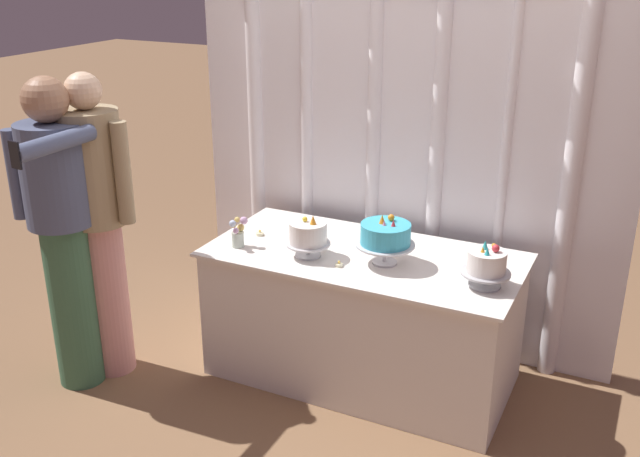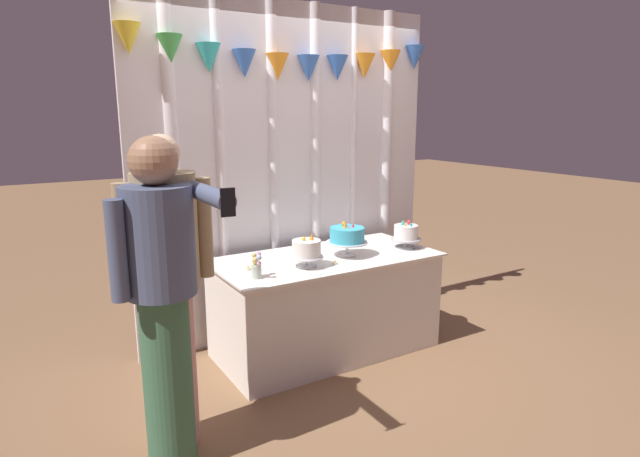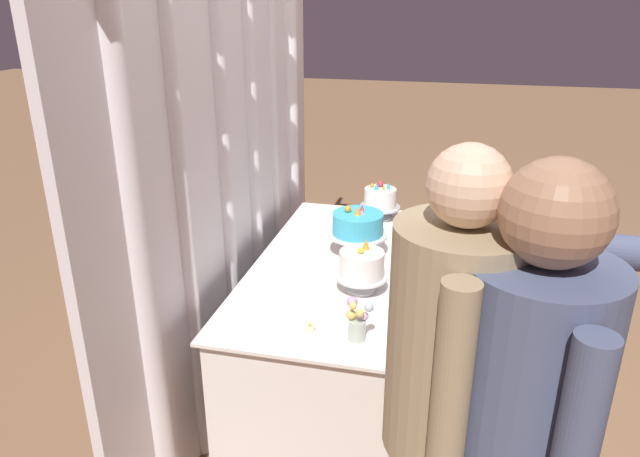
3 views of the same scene
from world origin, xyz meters
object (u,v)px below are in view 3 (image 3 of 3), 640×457
at_px(tealight_near_left, 379,270).
at_px(cake_display_center, 358,225).
at_px(tealight_far_left, 310,328).
at_px(cake_display_leftmost, 362,266).
at_px(flower_vase, 357,321).
at_px(guest_man_dark_suit, 445,429).
at_px(cake_table, 338,328).
at_px(cake_display_rightmost, 380,199).

bearing_deg(tealight_near_left, cake_display_center, 36.03).
bearing_deg(tealight_far_left, cake_display_center, -3.88).
xyz_separation_m(cake_display_leftmost, flower_vase, (-0.40, -0.05, -0.04)).
bearing_deg(guest_man_dark_suit, tealight_near_left, 15.34).
height_order(cake_display_leftmost, tealight_far_left, cake_display_leftmost).
bearing_deg(cake_display_center, flower_vase, -170.05).
xyz_separation_m(cake_table, cake_display_center, (0.14, -0.07, 0.53)).
relative_size(cake_display_rightmost, tealight_far_left, 5.36).
bearing_deg(tealight_near_left, cake_display_leftmost, 165.47).
xyz_separation_m(cake_display_center, flower_vase, (-0.80, -0.14, -0.07)).
height_order(cake_display_leftmost, tealight_near_left, cake_display_leftmost).
xyz_separation_m(cake_table, tealight_near_left, (-0.05, -0.21, 0.38)).
relative_size(tealight_far_left, tealight_near_left, 1.17).
xyz_separation_m(cake_table, guest_man_dark_suit, (-1.31, -0.55, 0.56)).
relative_size(cake_table, cake_display_rightmost, 6.96).
height_order(cake_display_rightmost, guest_man_dark_suit, guest_man_dark_suit).
distance_m(flower_vase, tealight_near_left, 0.61).
bearing_deg(cake_table, cake_display_center, -24.87).
bearing_deg(tealight_near_left, guest_man_dark_suit, -164.66).
height_order(cake_display_rightmost, flower_vase, cake_display_rightmost).
xyz_separation_m(tealight_far_left, guest_man_dark_suit, (-0.68, -0.54, 0.18)).
height_order(tealight_far_left, guest_man_dark_suit, guest_man_dark_suit).
bearing_deg(tealight_far_left, cake_display_rightmost, -4.09).
bearing_deg(tealight_far_left, tealight_near_left, -18.45).
distance_m(cake_table, tealight_near_left, 0.44).
distance_m(tealight_far_left, guest_man_dark_suit, 0.88).
bearing_deg(cake_table, guest_man_dark_suit, -157.12).
distance_m(cake_display_center, guest_man_dark_suit, 1.54).
height_order(cake_table, cake_display_rightmost, cake_display_rightmost).
xyz_separation_m(cake_display_leftmost, tealight_far_left, (-0.38, 0.14, -0.11)).
bearing_deg(cake_table, tealight_far_left, -178.76).
height_order(cake_display_leftmost, cake_display_center, cake_display_center).
height_order(tealight_near_left, guest_man_dark_suit, guest_man_dark_suit).
height_order(cake_display_center, cake_display_rightmost, cake_display_center).
xyz_separation_m(cake_display_leftmost, cake_display_center, (0.40, 0.09, 0.03)).
bearing_deg(flower_vase, guest_man_dark_suit, -152.14).
xyz_separation_m(cake_display_center, tealight_far_left, (-0.78, 0.05, -0.14)).
bearing_deg(cake_display_leftmost, cake_table, 31.36).
relative_size(cake_display_center, tealight_far_left, 6.83).
bearing_deg(tealight_far_left, cake_table, 1.24).
relative_size(cake_table, flower_vase, 9.90).
relative_size(cake_table, tealight_far_left, 37.27).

